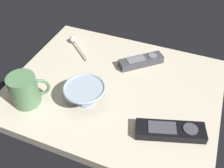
{
  "coord_description": "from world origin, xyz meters",
  "views": [
    {
      "loc": [
        0.54,
        0.21,
        0.59
      ],
      "look_at": [
        0.01,
        -0.0,
        0.05
      ],
      "focal_mm": 40.55,
      "sensor_mm": 36.0,
      "label": 1
    }
  ],
  "objects": [
    {
      "name": "table",
      "position": [
        0.0,
        0.0,
        0.02
      ],
      "size": [
        0.53,
        0.65,
        0.03
      ],
      "color": "#B7AD99",
      "rests_on": "ground"
    },
    {
      "name": "coffee_mug",
      "position": [
        0.16,
        -0.22,
        0.08
      ],
      "size": [
        0.09,
        0.1,
        0.1
      ],
      "color": "#4C724C",
      "rests_on": "table"
    },
    {
      "name": "teaspoon",
      "position": [
        -0.16,
        -0.23,
        0.05
      ],
      "size": [
        0.11,
        0.12,
        0.03
      ],
      "color": "silver",
      "rests_on": "table"
    },
    {
      "name": "tv_remote_far",
      "position": [
        0.11,
        0.2,
        0.04
      ],
      "size": [
        0.11,
        0.19,
        0.03
      ],
      "color": "black",
      "rests_on": "table"
    },
    {
      "name": "ground_plane",
      "position": [
        0.0,
        0.0,
        0.0
      ],
      "size": [
        6.0,
        6.0,
        0.0
      ],
      "primitive_type": "plane",
      "color": "black"
    },
    {
      "name": "cereal_bowl",
      "position": [
        0.09,
        -0.06,
        0.07
      ],
      "size": [
        0.12,
        0.12,
        0.06
      ],
      "color": "#8C9EAD",
      "rests_on": "table"
    },
    {
      "name": "tv_remote_near",
      "position": [
        -0.14,
        0.05,
        0.04
      ],
      "size": [
        0.13,
        0.14,
        0.03
      ],
      "color": "#38383D",
      "rests_on": "table"
    }
  ]
}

